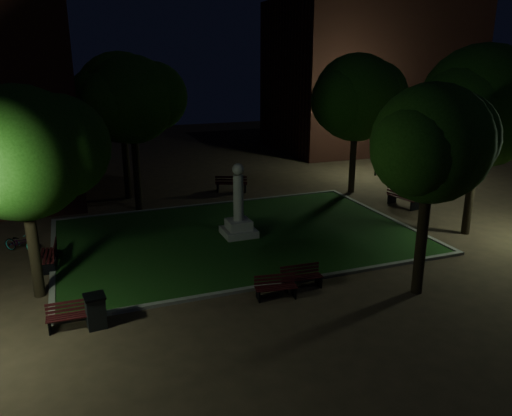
{
  "coord_description": "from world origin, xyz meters",
  "views": [
    {
      "loc": [
        -6.62,
        -17.47,
        7.57
      ],
      "look_at": [
        0.43,
        1.0,
        1.56
      ],
      "focal_mm": 35.0,
      "sensor_mm": 36.0,
      "label": 1
    }
  ],
  "objects": [
    {
      "name": "lawn_kerb",
      "position": [
        0.0,
        2.0,
        0.06
      ],
      "size": [
        15.4,
        10.4,
        0.12
      ],
      "color": "slate",
      "rests_on": "ground"
    },
    {
      "name": "bench_far_side",
      "position": [
        2.07,
        9.32,
        0.47
      ],
      "size": [
        1.93,
        1.3,
        1.0
      ],
      "rotation": [
        0.0,
        0.0,
        2.74
      ],
      "color": "black",
      "rests_on": "ground"
    },
    {
      "name": "monument",
      "position": [
        0.0,
        2.0,
        0.96
      ],
      "size": [
        1.4,
        1.4,
        3.2
      ],
      "color": "gray",
      "rests_on": "lawn"
    },
    {
      "name": "bench_near_right",
      "position": [
        -0.74,
        -3.87,
        0.35
      ],
      "size": [
        1.43,
        0.68,
        0.75
      ],
      "rotation": [
        0.0,
        0.0,
        -0.15
      ],
      "color": "black",
      "rests_on": "ground"
    },
    {
      "name": "bicycle",
      "position": [
        -8.79,
        3.5,
        0.4
      ],
      "size": [
        1.53,
        1.33,
        0.8
      ],
      "primitive_type": "imported",
      "rotation": [
        0.0,
        0.0,
        0.93
      ],
      "color": "black",
      "rests_on": "ground"
    },
    {
      "name": "lamppost_ne",
      "position": [
        12.32,
        9.94,
        3.26
      ],
      "size": [
        1.18,
        0.28,
        4.69
      ],
      "color": "black",
      "rests_on": "ground"
    },
    {
      "name": "bench_left_side",
      "position": [
        -7.66,
        1.42,
        0.43
      ],
      "size": [
        0.68,
        1.68,
        0.91
      ],
      "rotation": [
        0.0,
        0.0,
        -1.63
      ],
      "color": "black",
      "rests_on": "ground"
    },
    {
      "name": "bench_west_near",
      "position": [
        -7.02,
        -3.48,
        0.36
      ],
      "size": [
        1.41,
        0.52,
        0.77
      ],
      "rotation": [
        0.0,
        0.0,
        -0.02
      ],
      "color": "black",
      "rests_on": "ground"
    },
    {
      "name": "lawn",
      "position": [
        0.0,
        2.0,
        0.04
      ],
      "size": [
        15.0,
        10.0,
        0.08
      ],
      "primitive_type": "cube",
      "color": "#183D12",
      "rests_on": "ground"
    },
    {
      "name": "tree_ne",
      "position": [
        8.71,
        6.83,
        5.4
      ],
      "size": [
        5.91,
        4.82,
        7.81
      ],
      "color": "black",
      "rests_on": "ground"
    },
    {
      "name": "trash_bin",
      "position": [
        -6.35,
        -3.72,
        0.51
      ],
      "size": [
        0.64,
        0.64,
        1.01
      ],
      "color": "black",
      "rests_on": "ground"
    },
    {
      "name": "building_far",
      "position": [
        18.0,
        20.0,
        6.0
      ],
      "size": [
        16.0,
        10.0,
        12.0
      ],
      "primitive_type": "cube",
      "color": "#55271D",
      "rests_on": "ground"
    },
    {
      "name": "tree_east",
      "position": [
        9.71,
        -1.2,
        5.58
      ],
      "size": [
        6.26,
        5.11,
        8.14
      ],
      "color": "black",
      "rests_on": "ground"
    },
    {
      "name": "tree_west",
      "position": [
        -7.88,
        -0.99,
        4.76
      ],
      "size": [
        5.1,
        4.16,
        6.85
      ],
      "color": "black",
      "rests_on": "ground"
    },
    {
      "name": "bench_near_left",
      "position": [
        0.37,
        -3.49,
        0.36
      ],
      "size": [
        1.44,
        0.58,
        0.77
      ],
      "rotation": [
        0.0,
        0.0,
        -0.06
      ],
      "color": "black",
      "rests_on": "ground"
    },
    {
      "name": "tree_se",
      "position": [
        3.91,
        -5.21,
        5.01
      ],
      "size": [
        4.56,
        3.72,
        6.88
      ],
      "color": "black",
      "rests_on": "ground"
    },
    {
      "name": "tree_far_north",
      "position": [
        -3.61,
        10.1,
        5.5
      ],
      "size": [
        5.81,
        4.74,
        7.87
      ],
      "color": "black",
      "rests_on": "ground"
    },
    {
      "name": "tree_north_wl",
      "position": [
        -3.4,
        7.56,
        5.58
      ],
      "size": [
        5.21,
        4.25,
        7.71
      ],
      "color": "black",
      "rests_on": "ground"
    },
    {
      "name": "bench_right_side",
      "position": [
        9.5,
        3.25,
        0.46
      ],
      "size": [
        0.94,
        1.87,
        0.98
      ],
      "rotation": [
        0.0,
        0.0,
        1.76
      ],
      "color": "black",
      "rests_on": "ground"
    },
    {
      "name": "ground",
      "position": [
        0.0,
        0.0,
        0.0
      ],
      "size": [
        80.0,
        80.0,
        0.0
      ],
      "primitive_type": "plane",
      "color": "#453424"
    }
  ]
}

